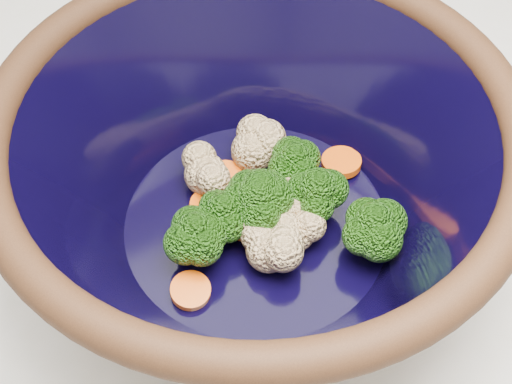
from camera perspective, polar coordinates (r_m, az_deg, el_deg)
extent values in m
cylinder|color=black|center=(0.53, 0.00, -4.16)|extent=(0.20, 0.20, 0.01)
torus|color=black|center=(0.43, 0.00, 5.71)|extent=(0.34, 0.34, 0.02)
cylinder|color=black|center=(0.51, 0.00, -2.58)|extent=(0.19, 0.19, 0.00)
cylinder|color=#608442|center=(0.49, -2.52, -2.97)|extent=(0.01, 0.01, 0.02)
ellipsoid|color=#275F12|center=(0.48, -2.61, -1.52)|extent=(0.04, 0.04, 0.03)
cylinder|color=#608442|center=(0.49, -4.77, -4.68)|extent=(0.01, 0.01, 0.02)
ellipsoid|color=#275F12|center=(0.47, -4.94, -3.19)|extent=(0.04, 0.04, 0.03)
cylinder|color=#608442|center=(0.50, 0.08, -2.18)|extent=(0.01, 0.01, 0.02)
ellipsoid|color=#275F12|center=(0.48, 0.08, -0.44)|extent=(0.04, 0.04, 0.04)
cylinder|color=#608442|center=(0.50, 0.36, -1.67)|extent=(0.01, 0.01, 0.02)
ellipsoid|color=#275F12|center=(0.48, 0.37, 0.09)|extent=(0.04, 0.04, 0.04)
cylinder|color=#608442|center=(0.52, 3.02, 1.12)|extent=(0.01, 0.01, 0.02)
ellipsoid|color=#275F12|center=(0.51, 3.12, 2.60)|extent=(0.04, 0.04, 0.03)
cylinder|color=#608442|center=(0.49, 9.09, -4.11)|extent=(0.01, 0.01, 0.02)
ellipsoid|color=#275F12|center=(0.47, 9.45, -2.50)|extent=(0.04, 0.04, 0.03)
cylinder|color=#608442|center=(0.50, 4.77, -1.39)|extent=(0.01, 0.01, 0.02)
ellipsoid|color=#275F12|center=(0.49, 4.95, 0.27)|extent=(0.04, 0.04, 0.03)
sphere|color=beige|center=(0.50, 2.56, -0.74)|extent=(0.03, 0.03, 0.03)
sphere|color=beige|center=(0.49, -0.37, -1.77)|extent=(0.03, 0.03, 0.03)
sphere|color=beige|center=(0.48, 1.19, -3.48)|extent=(0.03, 0.03, 0.03)
sphere|color=beige|center=(0.50, 3.10, -1.42)|extent=(0.03, 0.03, 0.03)
sphere|color=beige|center=(0.49, 3.18, -3.28)|extent=(0.03, 0.03, 0.03)
sphere|color=beige|center=(0.53, -0.22, 3.33)|extent=(0.03, 0.03, 0.03)
sphere|color=beige|center=(0.52, -4.04, 1.41)|extent=(0.03, 0.03, 0.03)
sphere|color=beige|center=(0.49, -1.42, -1.70)|extent=(0.03, 0.03, 0.03)
sphere|color=beige|center=(0.48, 1.01, -4.68)|extent=(0.03, 0.03, 0.03)
cylinder|color=#E05409|center=(0.51, -3.92, -1.22)|extent=(0.03, 0.03, 0.01)
cylinder|color=#E05409|center=(0.50, -0.77, -2.67)|extent=(0.03, 0.03, 0.01)
cylinder|color=#E05409|center=(0.53, -2.49, 1.14)|extent=(0.03, 0.03, 0.01)
cylinder|color=#E05409|center=(0.54, 6.84, 2.38)|extent=(0.03, 0.03, 0.01)
cylinder|color=#E05409|center=(0.47, -5.26, -7.85)|extent=(0.03, 0.03, 0.01)
cylinder|color=#E05409|center=(0.51, -2.93, -1.96)|extent=(0.03, 0.03, 0.01)
cylinder|color=#E05409|center=(0.50, 2.78, -2.85)|extent=(0.03, 0.03, 0.01)
cylinder|color=#E05409|center=(0.51, -2.15, -0.55)|extent=(0.03, 0.03, 0.01)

